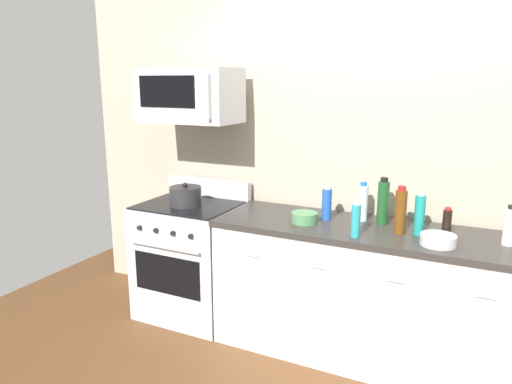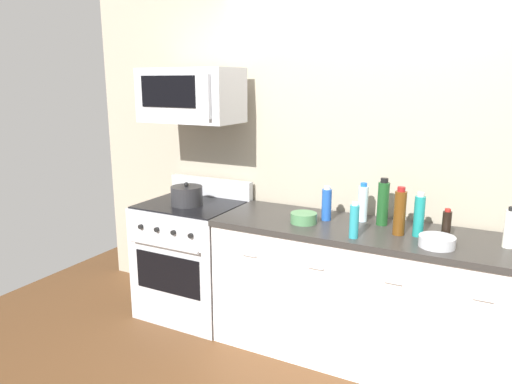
{
  "view_description": "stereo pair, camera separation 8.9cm",
  "coord_description": "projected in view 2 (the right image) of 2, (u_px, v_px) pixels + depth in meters",
  "views": [
    {
      "loc": [
        0.63,
        -2.96,
        1.85
      ],
      "look_at": [
        -0.8,
        -0.05,
        1.09
      ],
      "focal_mm": 33.01,
      "sensor_mm": 36.0,
      "label": 1
    },
    {
      "loc": [
        0.71,
        -2.92,
        1.85
      ],
      "look_at": [
        -0.8,
        -0.05,
        1.09
      ],
      "focal_mm": 33.01,
      "sensor_mm": 36.0,
      "label": 2
    }
  ],
  "objects": [
    {
      "name": "bottle_wine_amber",
      "position": [
        400.0,
        212.0,
        2.9
      ],
      "size": [
        0.07,
        0.07,
        0.3
      ],
      "color": "#59330F",
      "rests_on": "countertop_slab"
    },
    {
      "name": "bottle_water_clear",
      "position": [
        363.0,
        203.0,
        3.19
      ],
      "size": [
        0.07,
        0.07,
        0.27
      ],
      "color": "silver",
      "rests_on": "countertop_slab"
    },
    {
      "name": "bottle_soy_sauce_dark",
      "position": [
        446.0,
        225.0,
        2.81
      ],
      "size": [
        0.05,
        0.05,
        0.2
      ],
      "color": "black",
      "rests_on": "countertop_slab"
    },
    {
      "name": "bottle_soda_blue",
      "position": [
        327.0,
        204.0,
        3.22
      ],
      "size": [
        0.07,
        0.07,
        0.24
      ],
      "color": "#1E4CA5",
      "rests_on": "countertop_slab"
    },
    {
      "name": "bottle_sparkling_teal",
      "position": [
        419.0,
        215.0,
        2.88
      ],
      "size": [
        0.06,
        0.06,
        0.28
      ],
      "color": "#197F7A",
      "rests_on": "countertop_slab"
    },
    {
      "name": "back_wall",
      "position": [
        387.0,
        155.0,
        3.3
      ],
      "size": [
        5.14,
        0.1,
        2.7
      ],
      "primitive_type": "cube",
      "color": "#9E937F",
      "rests_on": "ground_plane"
    },
    {
      "name": "microwave",
      "position": [
        191.0,
        95.0,
        3.53
      ],
      "size": [
        0.74,
        0.44,
        0.4
      ],
      "color": "#B7BABF"
    },
    {
      "name": "range_oven",
      "position": [
        193.0,
        258.0,
        3.79
      ],
      "size": [
        0.76,
        0.69,
        1.07
      ],
      "color": "#B7BABF",
      "rests_on": "ground_plane"
    },
    {
      "name": "bottle_dish_soap",
      "position": [
        354.0,
        221.0,
        2.85
      ],
      "size": [
        0.06,
        0.06,
        0.23
      ],
      "color": "teal",
      "rests_on": "countertop_slab"
    },
    {
      "name": "bowl_steel_prep",
      "position": [
        437.0,
        241.0,
        2.71
      ],
      "size": [
        0.21,
        0.21,
        0.06
      ],
      "color": "#B2B5BA",
      "rests_on": "countertop_slab"
    },
    {
      "name": "counter_unit",
      "position": [
        365.0,
        295.0,
        3.15
      ],
      "size": [
        2.05,
        0.66,
        0.92
      ],
      "color": "white",
      "rests_on": "ground_plane"
    },
    {
      "name": "bottle_vinegar_white",
      "position": [
        510.0,
        228.0,
        2.69
      ],
      "size": [
        0.07,
        0.07,
        0.24
      ],
      "color": "silver",
      "rests_on": "countertop_slab"
    },
    {
      "name": "bowl_green_glaze",
      "position": [
        304.0,
        218.0,
        3.17
      ],
      "size": [
        0.18,
        0.18,
        0.07
      ],
      "color": "#477A4C",
      "rests_on": "countertop_slab"
    },
    {
      "name": "ground_plane",
      "position": [
        361.0,
        356.0,
        3.26
      ],
      "size": [
        6.17,
        6.17,
        0.0
      ],
      "primitive_type": "plane",
      "color": "brown"
    },
    {
      "name": "stockpot",
      "position": [
        187.0,
        196.0,
        3.62
      ],
      "size": [
        0.24,
        0.24,
        0.18
      ],
      "color": "#262628",
      "rests_on": "range_oven"
    },
    {
      "name": "bottle_wine_green",
      "position": [
        383.0,
        203.0,
        3.1
      ],
      "size": [
        0.08,
        0.08,
        0.32
      ],
      "color": "#19471E",
      "rests_on": "countertop_slab"
    }
  ]
}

